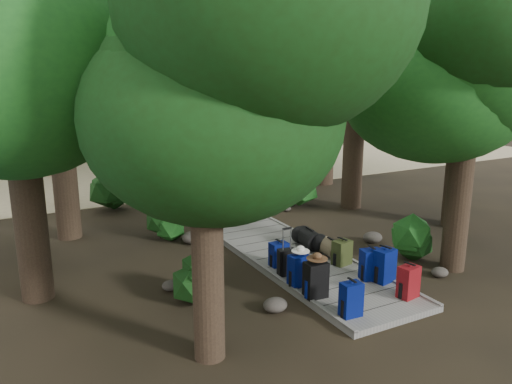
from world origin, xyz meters
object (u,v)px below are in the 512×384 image
backpack_right_a (409,280)px  backpack_right_d (342,251)px  duffel_right_khaki (331,248)px  backpack_left_d (279,253)px  suitcase_on_boardwalk (287,262)px  duffel_right_black (309,239)px  sun_lounger (217,159)px  backpack_right_c (371,263)px  backpack_left_c (299,269)px  lone_suitcase_on_sand (170,171)px  kayak (56,173)px  backpack_left_a (351,298)px  backpack_left_b (316,278)px  backpack_right_b (385,264)px

backpack_right_a → backpack_right_d: size_ratio=1.14×
duffel_right_khaki → backpack_left_d: bearing=-177.7°
backpack_left_d → suitcase_on_boardwalk: bearing=-103.8°
duffel_right_black → sun_lounger: size_ratio=0.38×
backpack_right_c → backpack_right_d: (-0.02, 0.90, -0.05)m
duffel_right_black → suitcase_on_boardwalk: bearing=-132.0°
backpack_left_c → lone_suitcase_on_sand: size_ratio=1.01×
duffel_right_khaki → kayak: 13.35m
backpack_left_a → backpack_right_c: (1.32, 1.04, 0.01)m
sun_lounger → lone_suitcase_on_sand: bearing=-131.1°
backpack_left_b → sun_lounger: backpack_left_b is taller
backpack_left_b → sun_lounger: (3.89, 13.31, -0.18)m
backpack_left_b → backpack_right_b: (1.58, -0.06, -0.00)m
kayak → backpack_left_c: bearing=-94.4°
backpack_right_c → lone_suitcase_on_sand: size_ratio=1.00×
duffel_right_black → lone_suitcase_on_sand: bearing=99.2°
backpack_right_b → suitcase_on_boardwalk: backpack_right_b is taller
backpack_right_d → duffel_right_khaki: 0.52m
duffel_right_khaki → suitcase_on_boardwalk: bearing=-157.5°
duffel_right_khaki → backpack_left_c: bearing=-141.3°
backpack_left_a → backpack_left_c: size_ratio=0.96×
backpack_right_b → backpack_left_b: bearing=166.2°
backpack_right_a → duffel_right_khaki: size_ratio=1.16×
backpack_left_d → backpack_right_b: (1.40, -1.69, 0.08)m
backpack_left_b → kayak: bearing=104.1°
backpack_right_d → duffel_right_black: 1.19m
backpack_left_c → duffel_right_khaki: (1.49, 0.98, -0.15)m
backpack_left_b → duffel_right_black: backpack_left_b is taller
backpack_left_a → duffel_right_black: 3.38m
backpack_left_b → suitcase_on_boardwalk: backpack_left_b is taller
backpack_left_c → lone_suitcase_on_sand: 10.97m
backpack_left_a → suitcase_on_boardwalk: 1.99m
backpack_right_d → backpack_left_c: bearing=-171.4°
backpack_left_c → backpack_right_a: 2.03m
backpack_right_b → sun_lounger: (2.30, 13.37, -0.17)m
backpack_right_a → duffel_right_khaki: 2.36m
backpack_left_d → backpack_left_a: bearing=-92.0°
backpack_right_c → lone_suitcase_on_sand: (-0.33, 11.33, -0.10)m
suitcase_on_boardwalk → duffel_right_black: bearing=51.9°
backpack_left_c → lone_suitcase_on_sand: bearing=80.7°
backpack_left_b → suitcase_on_boardwalk: bearing=90.0°
backpack_left_a → backpack_right_b: size_ratio=0.90×
backpack_left_b → backpack_right_a: size_ratio=1.12×
backpack_left_b → kayak: size_ratio=0.23×
backpack_left_a → backpack_left_b: backpack_left_b is taller
lone_suitcase_on_sand → sun_lounger: 3.33m
backpack_left_b → lone_suitcase_on_sand: backpack_left_b is taller
backpack_left_a → duffel_right_khaki: (1.38, 2.43, -0.14)m
backpack_left_b → kayak: (-2.77, 14.21, -0.31)m
duffel_right_khaki → duffel_right_black: duffel_right_black is taller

